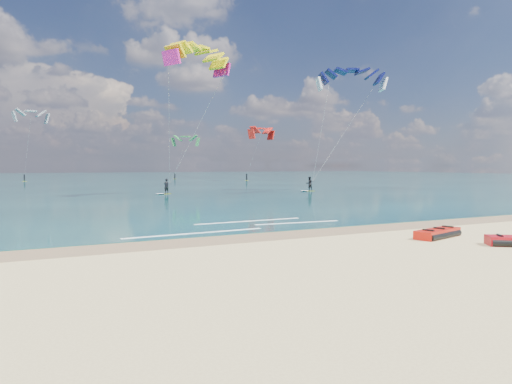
# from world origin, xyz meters

# --- Properties ---
(ground) EXTENTS (320.00, 320.00, 0.00)m
(ground) POSITION_xyz_m (0.00, 40.00, 0.00)
(ground) COLOR tan
(ground) RESTS_ON ground
(wet_sand_strip) EXTENTS (320.00, 2.40, 0.01)m
(wet_sand_strip) POSITION_xyz_m (0.00, 3.00, 0.00)
(wet_sand_strip) COLOR olive
(wet_sand_strip) RESTS_ON ground
(sea) EXTENTS (320.00, 200.00, 0.04)m
(sea) POSITION_xyz_m (0.00, 104.00, 0.02)
(sea) COLOR #092F35
(sea) RESTS_ON ground
(packed_kite_left) EXTENTS (3.13, 1.93, 0.44)m
(packed_kite_left) POSITION_xyz_m (5.57, -0.62, 0.00)
(packed_kite_left) COLOR red
(packed_kite_left) RESTS_ON ground
(kitesurfer_main) EXTENTS (8.49, 9.20, 16.32)m
(kitesurfer_main) POSITION_xyz_m (3.66, 31.39, 8.42)
(kitesurfer_main) COLOR #A8C016
(kitesurfer_main) RESTS_ON sea
(kitesurfer_far) EXTENTS (11.72, 5.42, 16.45)m
(kitesurfer_far) POSITION_xyz_m (22.59, 31.24, 8.84)
(kitesurfer_far) COLOR #A2C11C
(kitesurfer_far) RESTS_ON sea
(shoreline_foam) EXTENTS (12.23, 3.64, 0.01)m
(shoreline_foam) POSITION_xyz_m (-0.52, 6.46, 0.05)
(shoreline_foam) COLOR white
(shoreline_foam) RESTS_ON ground
(distant_kites) EXTENTS (84.96, 30.63, 13.61)m
(distant_kites) POSITION_xyz_m (-8.69, 80.73, 5.68)
(distant_kites) COLOR red
(distant_kites) RESTS_ON ground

